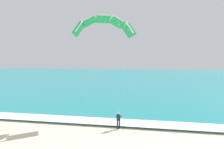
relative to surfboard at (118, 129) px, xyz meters
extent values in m
cube|color=teal|center=(4.06, 60.69, 0.07)|extent=(200.00, 120.00, 0.20)
cube|color=white|center=(4.06, 1.69, 0.19)|extent=(200.00, 2.86, 0.04)
ellipsoid|color=white|center=(0.00, 0.00, 0.00)|extent=(0.48, 1.41, 0.05)
cube|color=black|center=(0.00, 0.25, 0.04)|extent=(0.16, 0.06, 0.04)
cube|color=black|center=(0.00, -0.25, 0.04)|extent=(0.16, 0.06, 0.04)
cylinder|color=#191E38|center=(-0.10, 0.00, 0.39)|extent=(0.14, 0.14, 0.84)
cylinder|color=#191E38|center=(0.10, 0.00, 0.39)|extent=(0.14, 0.14, 0.84)
cube|color=#191E38|center=(0.00, 0.00, 1.11)|extent=(0.35, 0.21, 0.60)
sphere|color=beige|center=(0.00, 0.00, 1.55)|extent=(0.22, 0.22, 0.22)
cylinder|color=#191E38|center=(-0.18, 0.16, 1.16)|extent=(0.10, 0.51, 0.22)
cylinder|color=#191E38|center=(0.18, 0.15, 1.16)|extent=(0.10, 0.51, 0.22)
cylinder|color=black|center=(0.01, 0.38, 1.16)|extent=(0.55, 0.05, 0.04)
cube|color=#3F3F42|center=(0.00, 0.12, 0.89)|extent=(0.12, 0.08, 0.10)
cube|color=green|center=(-0.20, 7.72, 10.28)|extent=(1.99, 1.45, 1.88)
cube|color=white|center=(0.02, 7.25, 10.64)|extent=(1.07, 0.65, 1.46)
cube|color=green|center=(-1.69, 7.64, 11.35)|extent=(2.20, 1.75, 1.54)
cube|color=white|center=(-1.47, 7.17, 11.70)|extent=(1.44, 0.87, 0.96)
cube|color=green|center=(-3.38, 7.06, 11.73)|extent=(2.11, 1.93, 0.85)
cube|color=white|center=(-3.16, 6.59, 12.08)|extent=(1.57, 0.94, 0.24)
cube|color=green|center=(-4.89, 6.10, 11.35)|extent=(1.74, 1.94, 1.54)
cube|color=white|center=(-4.67, 5.64, 11.70)|extent=(1.42, 0.85, 0.96)
cube|color=green|center=(-5.89, 4.99, 10.28)|extent=(1.11, 1.78, 1.88)
cube|color=white|center=(-5.66, 4.53, 10.64)|extent=(0.97, 0.63, 1.46)
cylinder|color=#B2B2B7|center=(-0.11, 4.05, 5.73)|extent=(0.21, 7.35, 9.12)
cylinder|color=#B2B2B7|center=(-2.95, 2.69, 5.73)|extent=(5.90, 4.64, 9.12)
camera|label=1|loc=(4.55, -23.23, 6.89)|focal=39.69mm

